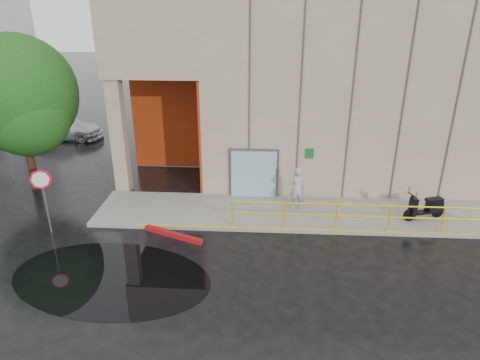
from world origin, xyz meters
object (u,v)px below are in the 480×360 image
(person, at_px, (297,188))
(car_c, at_px, (63,128))
(tree_near, at_px, (20,99))
(stop_sign, at_px, (42,187))
(red_curb, at_px, (173,235))
(scooter, at_px, (426,201))

(person, height_order, car_c, person)
(person, height_order, tree_near, tree_near)
(stop_sign, relative_size, red_curb, 1.05)
(scooter, bearing_deg, car_c, 134.74)
(scooter, bearing_deg, person, 155.08)
(stop_sign, bearing_deg, car_c, 111.35)
(red_curb, distance_m, tree_near, 8.92)
(red_curb, distance_m, car_c, 14.61)
(tree_near, bearing_deg, stop_sign, -57.22)
(car_c, xyz_separation_m, tree_near, (2.13, -7.60, 3.43))
(person, bearing_deg, tree_near, -11.69)
(scooter, distance_m, stop_sign, 14.10)
(red_curb, bearing_deg, person, 26.64)
(person, distance_m, scooter, 4.88)
(stop_sign, height_order, tree_near, tree_near)
(scooter, xyz_separation_m, red_curb, (-9.40, -1.66, -0.83))
(person, distance_m, car_c, 16.45)
(tree_near, bearing_deg, red_curb, -28.48)
(scooter, bearing_deg, stop_sign, 169.09)
(person, bearing_deg, stop_sign, 9.57)
(person, xyz_separation_m, car_c, (-13.69, 9.11, -0.34))
(car_c, distance_m, tree_near, 8.61)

